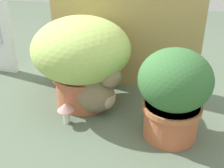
{
  "coord_description": "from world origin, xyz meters",
  "views": [
    {
      "loc": [
        0.4,
        -1.06,
        0.78
      ],
      "look_at": [
        0.08,
        0.09,
        0.18
      ],
      "focal_mm": 43.34,
      "sensor_mm": 36.0,
      "label": 1
    }
  ],
  "objects_px": {
    "grass_planter": "(82,56)",
    "leafy_planter": "(174,92)",
    "mushroom_ornament_pink": "(66,109)",
    "cat": "(94,91)"
  },
  "relations": [
    {
      "from": "leafy_planter",
      "to": "grass_planter",
      "type": "bearing_deg",
      "value": 160.23
    },
    {
      "from": "grass_planter",
      "to": "mushroom_ornament_pink",
      "type": "bearing_deg",
      "value": -92.78
    },
    {
      "from": "mushroom_ornament_pink",
      "to": "leafy_planter",
      "type": "bearing_deg",
      "value": 4.15
    },
    {
      "from": "grass_planter",
      "to": "mushroom_ornament_pink",
      "type": "distance_m",
      "value": 0.29
    },
    {
      "from": "grass_planter",
      "to": "leafy_planter",
      "type": "bearing_deg",
      "value": -19.77
    },
    {
      "from": "mushroom_ornament_pink",
      "to": "cat",
      "type": "bearing_deg",
      "value": 54.35
    },
    {
      "from": "leafy_planter",
      "to": "mushroom_ornament_pink",
      "type": "xyz_separation_m",
      "value": [
        -0.5,
        -0.04,
        -0.15
      ]
    },
    {
      "from": "grass_planter",
      "to": "leafy_planter",
      "type": "xyz_separation_m",
      "value": [
        0.49,
        -0.18,
        -0.05
      ]
    },
    {
      "from": "grass_planter",
      "to": "leafy_planter",
      "type": "distance_m",
      "value": 0.52
    },
    {
      "from": "cat",
      "to": "mushroom_ornament_pink",
      "type": "distance_m",
      "value": 0.18
    }
  ]
}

